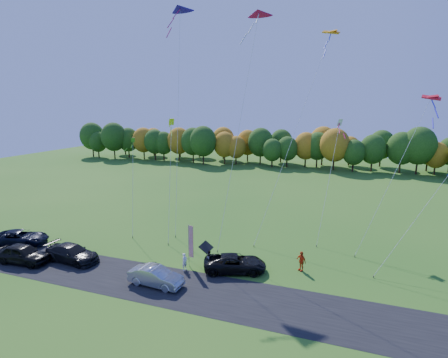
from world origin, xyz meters
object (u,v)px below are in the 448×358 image
(person_east, at_px, (301,261))
(feather_flag, at_px, (190,241))
(black_suv, at_px, (235,263))
(silver_sedan, at_px, (156,276))

(person_east, height_order, feather_flag, feather_flag)
(black_suv, xyz_separation_m, silver_sedan, (-5.31, -4.50, -0.00))
(silver_sedan, bearing_deg, feather_flag, -13.43)
(black_suv, height_order, person_east, person_east)
(black_suv, height_order, feather_flag, feather_flag)
(silver_sedan, distance_m, feather_flag, 4.57)
(black_suv, bearing_deg, person_east, -87.78)
(feather_flag, bearing_deg, silver_sedan, -106.56)
(person_east, xyz_separation_m, feather_flag, (-9.58, -2.52, 1.53))
(black_suv, relative_size, feather_flag, 1.38)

